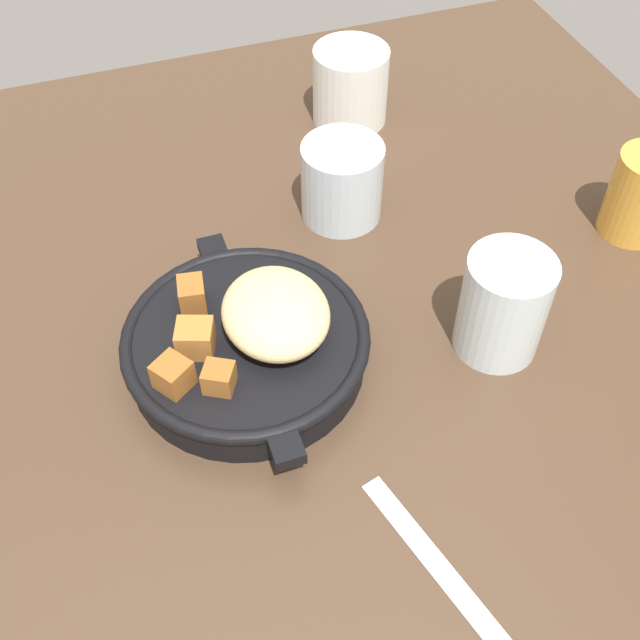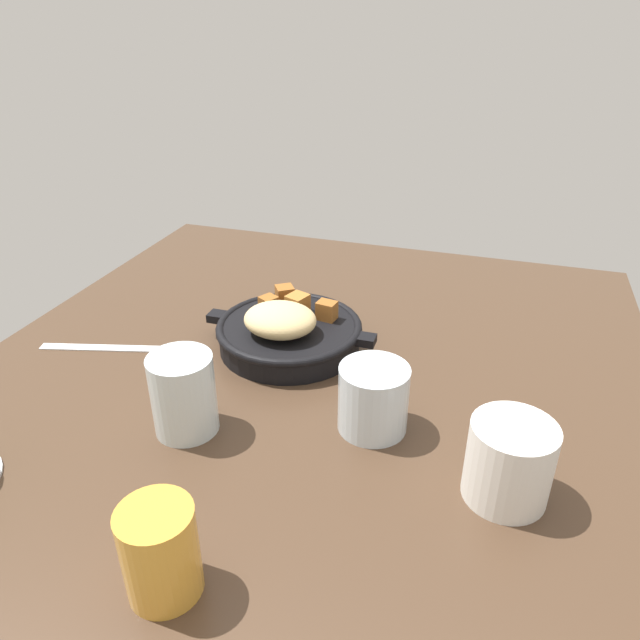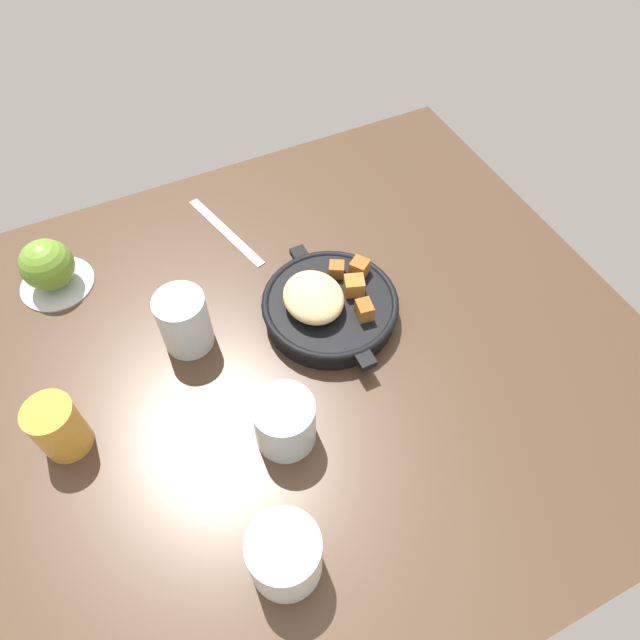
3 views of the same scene
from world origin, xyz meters
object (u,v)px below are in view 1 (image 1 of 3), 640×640
object	(u,v)px
ceramic_mug_white	(350,86)
water_glass_tall	(503,305)
cast_iron_skillet	(249,341)
butter_knife	(459,592)
water_glass_short	(342,182)

from	to	relation	value
ceramic_mug_white	water_glass_tall	bearing A→B (deg)	0.33
cast_iron_skillet	butter_knife	world-z (taller)	cast_iron_skillet
butter_knife	water_glass_short	size ratio (longest dim) A/B	2.55
butter_knife	ceramic_mug_white	xyz separation A→B (cm)	(-54.84, 12.50, 4.10)
butter_knife	ceramic_mug_white	size ratio (longest dim) A/B	2.41
water_glass_tall	ceramic_mug_white	world-z (taller)	water_glass_tall
water_glass_tall	butter_knife	bearing A→B (deg)	-33.39
water_glass_tall	cast_iron_skillet	bearing A→B (deg)	-103.34
butter_knife	water_glass_tall	world-z (taller)	water_glass_tall
butter_knife	water_glass_short	world-z (taller)	water_glass_short
cast_iron_skillet	ceramic_mug_white	distance (cm)	36.90
cast_iron_skillet	water_glass_short	distance (cm)	20.90
water_glass_short	water_glass_tall	distance (cm)	21.56
cast_iron_skillet	ceramic_mug_white	xyz separation A→B (cm)	(-30.65, 20.49, 1.45)
ceramic_mug_white	water_glass_short	bearing A→B (deg)	-23.49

